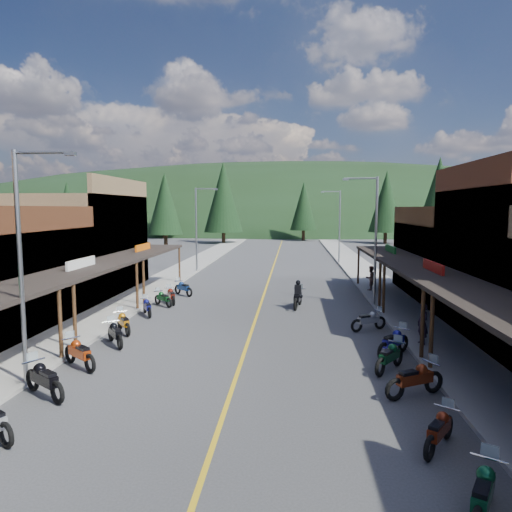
% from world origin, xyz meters
% --- Properties ---
extents(ground, '(220.00, 220.00, 0.00)m').
position_xyz_m(ground, '(0.00, 0.00, 0.00)').
color(ground, '#38383A').
rests_on(ground, ground).
extents(centerline, '(0.15, 90.00, 0.01)m').
position_xyz_m(centerline, '(0.00, 20.00, 0.01)').
color(centerline, gold).
rests_on(centerline, ground).
extents(sidewalk_west, '(3.40, 94.00, 0.15)m').
position_xyz_m(sidewalk_west, '(-8.70, 20.00, 0.07)').
color(sidewalk_west, gray).
rests_on(sidewalk_west, ground).
extents(sidewalk_east, '(3.40, 94.00, 0.15)m').
position_xyz_m(sidewalk_east, '(8.70, 20.00, 0.07)').
color(sidewalk_east, gray).
rests_on(sidewalk_east, ground).
extents(shop_west_3, '(10.90, 10.20, 8.20)m').
position_xyz_m(shop_west_3, '(-13.78, 11.30, 3.52)').
color(shop_west_3, brown).
rests_on(shop_west_3, ground).
extents(shop_east_3, '(10.90, 10.20, 6.20)m').
position_xyz_m(shop_east_3, '(13.75, 11.30, 2.53)').
color(shop_east_3, '#4C2D16').
rests_on(shop_east_3, ground).
extents(streetlight_0, '(2.16, 0.18, 8.00)m').
position_xyz_m(streetlight_0, '(-6.95, -6.00, 4.46)').
color(streetlight_0, gray).
rests_on(streetlight_0, ground).
extents(streetlight_1, '(2.16, 0.18, 8.00)m').
position_xyz_m(streetlight_1, '(-6.95, 22.00, 4.46)').
color(streetlight_1, gray).
rests_on(streetlight_1, ground).
extents(streetlight_2, '(2.16, 0.18, 8.00)m').
position_xyz_m(streetlight_2, '(6.95, 8.00, 4.46)').
color(streetlight_2, gray).
rests_on(streetlight_2, ground).
extents(streetlight_3, '(2.16, 0.18, 8.00)m').
position_xyz_m(streetlight_3, '(6.95, 30.00, 4.46)').
color(streetlight_3, gray).
rests_on(streetlight_3, ground).
extents(ridge_hill, '(310.00, 140.00, 60.00)m').
position_xyz_m(ridge_hill, '(0.00, 135.00, 0.00)').
color(ridge_hill, black).
rests_on(ridge_hill, ground).
extents(pine_0, '(5.04, 5.04, 11.00)m').
position_xyz_m(pine_0, '(-40.00, 62.00, 6.48)').
color(pine_0, black).
rests_on(pine_0, ground).
extents(pine_1, '(5.88, 5.88, 12.50)m').
position_xyz_m(pine_1, '(-24.00, 70.00, 7.24)').
color(pine_1, black).
rests_on(pine_1, ground).
extents(pine_2, '(6.72, 6.72, 14.00)m').
position_xyz_m(pine_2, '(-10.00, 58.00, 7.99)').
color(pine_2, black).
rests_on(pine_2, ground).
extents(pine_3, '(5.04, 5.04, 11.00)m').
position_xyz_m(pine_3, '(4.00, 66.00, 6.48)').
color(pine_3, black).
rests_on(pine_3, ground).
extents(pine_4, '(5.88, 5.88, 12.50)m').
position_xyz_m(pine_4, '(18.00, 60.00, 7.24)').
color(pine_4, black).
rests_on(pine_4, ground).
extents(pine_5, '(6.72, 6.72, 14.00)m').
position_xyz_m(pine_5, '(34.00, 72.00, 7.99)').
color(pine_5, black).
rests_on(pine_5, ground).
extents(pine_7, '(5.88, 5.88, 12.50)m').
position_xyz_m(pine_7, '(-32.00, 76.00, 7.24)').
color(pine_7, black).
rests_on(pine_7, ground).
extents(pine_8, '(4.48, 4.48, 10.00)m').
position_xyz_m(pine_8, '(-22.00, 40.00, 5.98)').
color(pine_8, black).
rests_on(pine_8, ground).
extents(pine_9, '(4.93, 4.93, 10.80)m').
position_xyz_m(pine_9, '(24.00, 45.00, 6.38)').
color(pine_9, black).
rests_on(pine_9, ground).
extents(pine_10, '(5.38, 5.38, 11.60)m').
position_xyz_m(pine_10, '(-18.00, 50.00, 6.78)').
color(pine_10, black).
rests_on(pine_10, ground).
extents(pine_11, '(5.82, 5.82, 12.40)m').
position_xyz_m(pine_11, '(20.00, 38.00, 7.19)').
color(pine_11, black).
rests_on(pine_11, ground).
extents(bike_west_5, '(2.34, 1.94, 1.32)m').
position_xyz_m(bike_west_5, '(-5.94, -6.89, 0.66)').
color(bike_west_5, black).
rests_on(bike_west_5, ground).
extents(bike_west_6, '(2.23, 1.97, 1.28)m').
position_xyz_m(bike_west_6, '(-6.08, -4.16, 0.64)').
color(bike_west_6, '#9F310B').
rests_on(bike_west_6, ground).
extents(bike_west_7, '(1.79, 2.07, 1.18)m').
position_xyz_m(bike_west_7, '(-5.84, -1.24, 0.59)').
color(bike_west_7, black).
rests_on(bike_west_7, ground).
extents(bike_west_8, '(1.73, 2.06, 1.17)m').
position_xyz_m(bike_west_8, '(-6.21, 0.76, 0.58)').
color(bike_west_8, '#C5760E').
rests_on(bike_west_8, ground).
extents(bike_west_9, '(1.50, 2.02, 1.11)m').
position_xyz_m(bike_west_9, '(-6.21, 4.39, 0.56)').
color(bike_west_9, navy).
rests_on(bike_west_9, ground).
extents(bike_west_10, '(1.82, 1.77, 1.09)m').
position_xyz_m(bike_west_10, '(-6.03, 6.93, 0.54)').
color(bike_west_10, '#0D451A').
rests_on(bike_west_10, ground).
extents(bike_west_11, '(1.50, 2.12, 1.16)m').
position_xyz_m(bike_west_11, '(-5.72, 7.68, 0.58)').
color(bike_west_11, '#64170D').
rests_on(bike_west_11, ground).
extents(bike_west_12, '(1.96, 1.89, 1.17)m').
position_xyz_m(bike_west_12, '(-5.61, 10.50, 0.58)').
color(bike_west_12, navy).
rests_on(bike_west_12, ground).
extents(bike_east_3, '(1.67, 2.20, 1.22)m').
position_xyz_m(bike_east_3, '(5.75, -11.81, 0.61)').
color(bike_east_3, '#0D4526').
rests_on(bike_east_3, ground).
extents(bike_east_4, '(1.64, 1.96, 1.11)m').
position_xyz_m(bike_east_4, '(5.74, -9.14, 0.55)').
color(bike_east_4, maroon).
rests_on(bike_east_4, ground).
extents(bike_east_5, '(2.35, 1.73, 1.29)m').
position_xyz_m(bike_east_5, '(5.98, -5.87, 0.65)').
color(bike_east_5, maroon).
rests_on(bike_east_5, ground).
extents(bike_east_6, '(1.83, 2.13, 1.21)m').
position_xyz_m(bike_east_6, '(5.66, -3.55, 0.61)').
color(bike_east_6, '#0C3F1F').
rests_on(bike_east_6, ground).
extents(bike_east_7, '(2.05, 2.16, 1.28)m').
position_xyz_m(bike_east_7, '(6.20, -1.72, 0.64)').
color(bike_east_7, navy).
rests_on(bike_east_7, ground).
extents(bike_east_8, '(2.09, 1.56, 1.15)m').
position_xyz_m(bike_east_8, '(5.81, 2.17, 0.58)').
color(bike_east_8, '#98989D').
rests_on(bike_east_8, ground).
extents(rider_on_bike, '(1.17, 2.44, 1.78)m').
position_xyz_m(rider_on_bike, '(2.35, 7.12, 0.71)').
color(rider_on_bike, black).
rests_on(rider_on_bike, ground).
extents(pedestrian_east_a, '(0.55, 0.73, 1.82)m').
position_xyz_m(pedestrian_east_a, '(7.72, -0.39, 1.06)').
color(pedestrian_east_a, '#2B2030').
rests_on(pedestrian_east_a, sidewalk_east).
extents(pedestrian_east_b, '(0.99, 0.89, 1.77)m').
position_xyz_m(pedestrian_east_b, '(7.68, 12.91, 1.04)').
color(pedestrian_east_b, brown).
rests_on(pedestrian_east_b, sidewalk_east).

